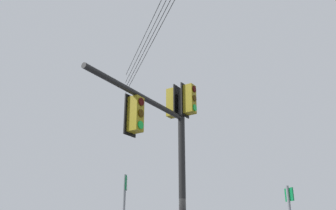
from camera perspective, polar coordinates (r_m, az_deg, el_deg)
The scene contains 1 object.
signal_mast_assembly at distance 10.65m, azimuth 0.27°, elevation -4.41°, with size 4.34×1.56×5.94m.
Camera 1 is at (10.87, 3.04, 1.28)m, focal length 40.49 mm.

